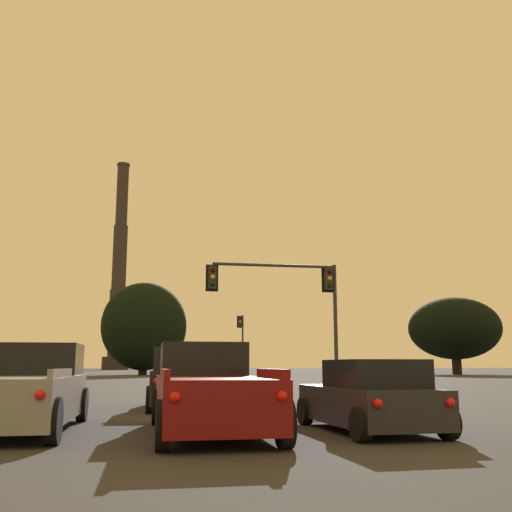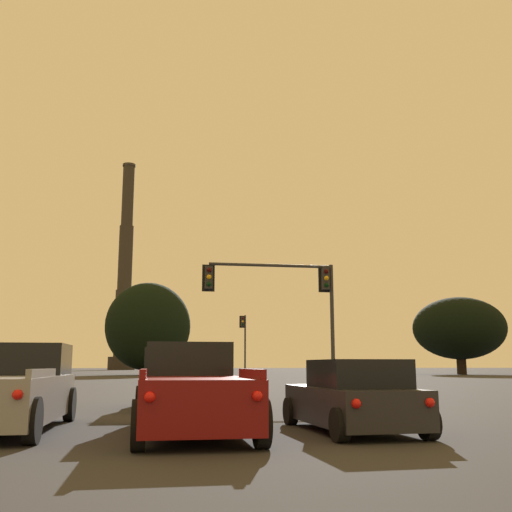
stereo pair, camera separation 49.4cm
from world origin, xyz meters
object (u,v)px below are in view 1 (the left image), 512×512
(hatchback_right_lane_second, at_px, (370,398))
(suv_center_lane_front, at_px, (182,379))
(smokestack, at_px, (119,286))
(traffic_light_far_right, at_px, (241,337))
(pickup_truck_left_lane_second, at_px, (25,391))
(traffic_light_overhead_right, at_px, (293,293))
(pickup_truck_center_lane_second, at_px, (209,392))

(hatchback_right_lane_second, bearing_deg, suv_center_lane_front, 111.64)
(smokestack, bearing_deg, traffic_light_far_right, -80.93)
(pickup_truck_left_lane_second, bearing_deg, traffic_light_overhead_right, 56.58)
(pickup_truck_left_lane_second, distance_m, smokestack, 169.01)
(suv_center_lane_front, distance_m, pickup_truck_left_lane_second, 6.95)
(pickup_truck_left_lane_second, height_order, traffic_light_far_right, traffic_light_far_right)
(suv_center_lane_front, relative_size, pickup_truck_left_lane_second, 0.90)
(pickup_truck_center_lane_second, distance_m, traffic_light_overhead_right, 16.09)
(pickup_truck_left_lane_second, relative_size, smokestack, 0.09)
(pickup_truck_left_lane_second, bearing_deg, pickup_truck_center_lane_second, -16.11)
(pickup_truck_left_lane_second, xyz_separation_m, smokestack, (-7.08, 167.20, 23.61))
(smokestack, bearing_deg, hatchback_right_lane_second, -85.24)
(traffic_light_overhead_right, bearing_deg, pickup_truck_left_lane_second, -123.55)
(hatchback_right_lane_second, height_order, pickup_truck_left_lane_second, pickup_truck_left_lane_second)
(pickup_truck_center_lane_second, xyz_separation_m, traffic_light_overhead_right, (5.29, 14.70, 3.83))
(pickup_truck_left_lane_second, bearing_deg, traffic_light_far_right, 76.31)
(suv_center_lane_front, xyz_separation_m, traffic_light_overhead_right, (5.44, 7.66, 3.74))
(pickup_truck_center_lane_second, relative_size, smokestack, 0.09)
(traffic_light_overhead_right, bearing_deg, smokestack, 95.99)
(pickup_truck_center_lane_second, height_order, pickup_truck_left_lane_second, same)
(pickup_truck_left_lane_second, distance_m, traffic_light_overhead_right, 16.78)
(traffic_light_overhead_right, bearing_deg, traffic_light_far_right, 85.28)
(pickup_truck_center_lane_second, bearing_deg, smokestack, 93.30)
(traffic_light_overhead_right, height_order, smokestack, smokestack)
(pickup_truck_left_lane_second, distance_m, traffic_light_far_right, 49.91)
(pickup_truck_center_lane_second, bearing_deg, suv_center_lane_front, 90.81)
(suv_center_lane_front, distance_m, hatchback_right_lane_second, 8.20)
(suv_center_lane_front, relative_size, hatchback_right_lane_second, 1.19)
(suv_center_lane_front, xyz_separation_m, smokestack, (-10.67, 161.25, 23.52))
(traffic_light_overhead_right, bearing_deg, hatchback_right_lane_second, -97.74)
(smokestack, bearing_deg, pickup_truck_left_lane_second, -87.58)
(traffic_light_far_right, xyz_separation_m, smokestack, (-18.97, 118.84, 20.19))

